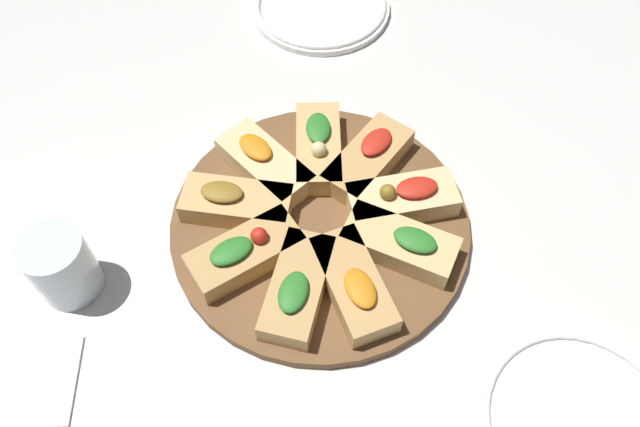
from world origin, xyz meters
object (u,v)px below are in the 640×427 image
Objects in this scene: plate_left at (321,6)px; napkin_stack at (37,381)px; serving_board at (320,224)px; plate_right at (581,427)px; water_glass at (62,266)px.

plate_left reaches higher than napkin_stack.
serving_board is at bearing 98.27° from napkin_stack.
plate_right is 0.59m from water_glass.
plate_left and plate_right have the same top height.
water_glass reaches higher than plate_right.
plate_left is 0.70m from napkin_stack.
napkin_stack is at bearing -51.15° from plate_left.
serving_board is 1.66× the size of plate_left.
plate_right is at bearing 60.32° from napkin_stack.
plate_right is 2.39× the size of water_glass.
water_glass reaches higher than napkin_stack.
plate_right is (0.73, -0.04, 0.00)m from plate_left.
plate_left is at bearing 124.88° from water_glass.
water_glass is at bearing 148.56° from napkin_stack.
serving_board reaches higher than napkin_stack.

